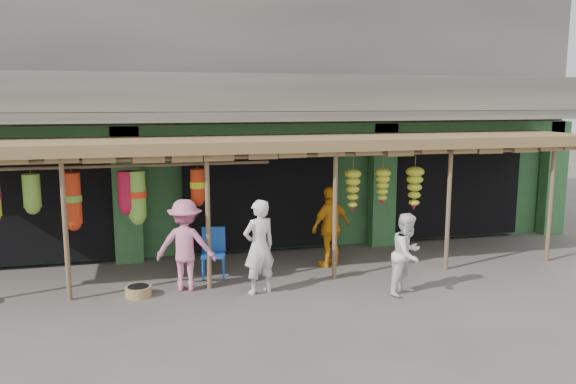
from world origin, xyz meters
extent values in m
plane|color=#514C47|center=(0.00, 0.00, 0.00)|extent=(80.00, 80.00, 0.00)
cube|color=gray|center=(0.00, 5.00, 5.00)|extent=(16.00, 6.00, 4.00)
cube|color=#2D6033|center=(0.00, 5.15, 1.50)|extent=(16.00, 5.70, 3.00)
cube|color=gray|center=(0.00, 1.65, 3.20)|extent=(16.00, 0.90, 0.22)
cube|color=gray|center=(0.00, 1.25, 3.70)|extent=(16.00, 0.10, 0.80)
cube|color=#2D6033|center=(0.00, 2.05, 2.85)|extent=(16.00, 0.35, 0.35)
cube|color=yellow|center=(-5.00, 1.97, 2.75)|extent=(1.70, 0.06, 0.55)
cube|color=#B21414|center=(-5.00, 1.93, 2.75)|extent=(1.30, 0.02, 0.30)
cube|color=black|center=(-5.00, 3.00, 1.35)|extent=(3.60, 2.00, 2.50)
cube|color=black|center=(0.00, 3.00, 1.35)|extent=(3.60, 2.00, 2.50)
cube|color=black|center=(5.00, 3.00, 1.35)|extent=(3.60, 2.00, 2.50)
cube|color=#2D6033|center=(-3.00, 2.05, 1.50)|extent=(0.60, 0.35, 3.00)
cube|color=#2D6033|center=(3.00, 2.05, 1.50)|extent=(0.60, 0.35, 3.00)
cube|color=#2D6033|center=(7.90, 2.05, 1.50)|extent=(0.60, 0.35, 3.00)
cylinder|color=brown|center=(-4.00, -0.20, 1.30)|extent=(0.09, 0.09, 2.60)
cylinder|color=brown|center=(-1.50, -0.20, 1.30)|extent=(0.09, 0.09, 2.60)
cylinder|color=brown|center=(1.00, -0.20, 1.30)|extent=(0.09, 0.09, 2.60)
cylinder|color=brown|center=(3.50, -0.20, 1.30)|extent=(0.09, 0.09, 2.60)
cylinder|color=brown|center=(6.00, -0.20, 1.30)|extent=(0.09, 0.09, 2.60)
cylinder|color=brown|center=(-0.25, -0.20, 2.50)|extent=(12.90, 0.08, 0.08)
cylinder|color=brown|center=(-3.00, 0.20, 2.35)|extent=(5.50, 0.06, 0.06)
cube|color=brown|center=(0.00, 0.90, 2.68)|extent=(14.00, 2.70, 0.22)
cylinder|color=blue|center=(-1.57, 0.29, 0.23)|extent=(0.04, 0.04, 0.45)
cylinder|color=blue|center=(-1.17, 0.22, 0.23)|extent=(0.04, 0.04, 0.45)
cylinder|color=blue|center=(-1.50, 0.69, 0.23)|extent=(0.04, 0.04, 0.45)
cylinder|color=blue|center=(-1.10, 0.62, 0.23)|extent=(0.04, 0.04, 0.45)
cube|color=blue|center=(-1.34, 0.46, 0.47)|extent=(0.55, 0.55, 0.06)
cube|color=blue|center=(-1.30, 0.68, 0.74)|extent=(0.47, 0.12, 0.51)
cylinder|color=olive|center=(-2.81, -0.29, 0.09)|extent=(0.62, 0.62, 0.18)
imported|color=silver|center=(-0.63, -0.66, 0.88)|extent=(0.75, 0.61, 1.76)
imported|color=white|center=(2.00, -1.39, 0.76)|extent=(0.93, 0.89, 1.52)
imported|color=orange|center=(1.21, 0.64, 0.87)|extent=(1.10, 0.80, 1.74)
imported|color=pink|center=(-1.92, -0.13, 0.86)|extent=(1.25, 0.91, 1.73)
camera|label=1|loc=(-2.60, -10.49, 3.54)|focal=35.00mm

